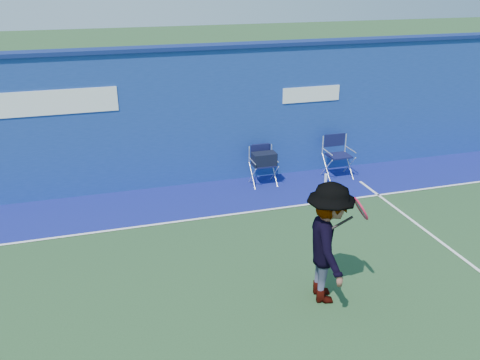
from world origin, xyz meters
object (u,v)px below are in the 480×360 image
object	(u,v)px
directors_chair_left	(263,169)
tennis_player	(328,243)
directors_chair_right	(338,165)
water_bottle	(326,179)

from	to	relation	value
directors_chair_left	tennis_player	xyz separation A→B (m)	(-0.53, -4.36, 0.54)
directors_chair_right	tennis_player	world-z (taller)	tennis_player
directors_chair_left	water_bottle	distance (m)	1.47
directors_chair_left	water_bottle	xyz separation A→B (m)	(1.40, -0.34, -0.27)
directors_chair_right	tennis_player	bearing A→B (deg)	-118.69
directors_chair_right	tennis_player	xyz separation A→B (m)	(-2.35, -4.30, 0.61)
tennis_player	directors_chair_left	bearing A→B (deg)	83.12
directors_chair_left	tennis_player	distance (m)	4.43
directors_chair_right	water_bottle	distance (m)	0.54
directors_chair_left	directors_chair_right	xyz separation A→B (m)	(1.83, -0.07, -0.07)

